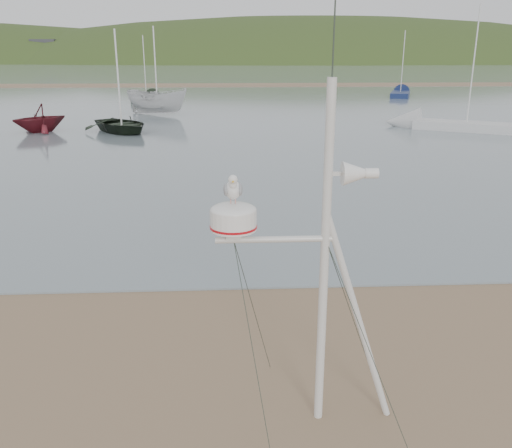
{
  "coord_description": "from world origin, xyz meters",
  "views": [
    {
      "loc": [
        1.25,
        -6.25,
        4.75
      ],
      "look_at": [
        1.63,
        1.0,
        2.4
      ],
      "focal_mm": 38.0,
      "sensor_mm": 36.0,
      "label": 1
    }
  ],
  "objects_px": {
    "boat_red": "(38,105)",
    "sailboat_white_near": "(428,124)",
    "boat_white": "(156,79)",
    "sailboat_dark_mid": "(151,97)",
    "boat_dark": "(119,93)",
    "mast_rig": "(317,333)",
    "sailboat_blue_far": "(401,93)"
  },
  "relations": [
    {
      "from": "mast_rig",
      "to": "boat_red",
      "type": "height_order",
      "value": "mast_rig"
    },
    {
      "from": "mast_rig",
      "to": "sailboat_dark_mid",
      "type": "bearing_deg",
      "value": 99.98
    },
    {
      "from": "sailboat_white_near",
      "to": "sailboat_dark_mid",
      "type": "distance_m",
      "value": 29.08
    },
    {
      "from": "boat_white",
      "to": "sailboat_white_near",
      "type": "height_order",
      "value": "sailboat_white_near"
    },
    {
      "from": "mast_rig",
      "to": "sailboat_white_near",
      "type": "distance_m",
      "value": 29.63
    },
    {
      "from": "boat_white",
      "to": "boat_red",
      "type": "bearing_deg",
      "value": 171.44
    },
    {
      "from": "mast_rig",
      "to": "sailboat_dark_mid",
      "type": "height_order",
      "value": "sailboat_dark_mid"
    },
    {
      "from": "boat_white",
      "to": "sailboat_white_near",
      "type": "bearing_deg",
      "value": -89.7
    },
    {
      "from": "boat_white",
      "to": "sailboat_blue_far",
      "type": "bearing_deg",
      "value": -29.52
    },
    {
      "from": "boat_dark",
      "to": "boat_white",
      "type": "relative_size",
      "value": 0.89
    },
    {
      "from": "boat_red",
      "to": "boat_white",
      "type": "relative_size",
      "value": 0.61
    },
    {
      "from": "boat_red",
      "to": "sailboat_dark_mid",
      "type": "relative_size",
      "value": 0.48
    },
    {
      "from": "mast_rig",
      "to": "sailboat_blue_far",
      "type": "bearing_deg",
      "value": 71.5
    },
    {
      "from": "sailboat_blue_far",
      "to": "sailboat_white_near",
      "type": "height_order",
      "value": "sailboat_white_near"
    },
    {
      "from": "boat_red",
      "to": "sailboat_dark_mid",
      "type": "bearing_deg",
      "value": 128.72
    },
    {
      "from": "boat_dark",
      "to": "boat_white",
      "type": "distance_m",
      "value": 9.25
    },
    {
      "from": "boat_dark",
      "to": "boat_white",
      "type": "height_order",
      "value": "boat_white"
    },
    {
      "from": "boat_red",
      "to": "sailboat_dark_mid",
      "type": "height_order",
      "value": "sailboat_dark_mid"
    },
    {
      "from": "mast_rig",
      "to": "sailboat_white_near",
      "type": "height_order",
      "value": "sailboat_white_near"
    },
    {
      "from": "mast_rig",
      "to": "boat_white",
      "type": "bearing_deg",
      "value": 100.07
    },
    {
      "from": "mast_rig",
      "to": "boat_white",
      "type": "relative_size",
      "value": 1.05
    },
    {
      "from": "mast_rig",
      "to": "boat_dark",
      "type": "bearing_deg",
      "value": 105.51
    },
    {
      "from": "boat_white",
      "to": "sailboat_dark_mid",
      "type": "relative_size",
      "value": 0.78
    },
    {
      "from": "sailboat_blue_far",
      "to": "boat_red",
      "type": "bearing_deg",
      "value": -139.43
    },
    {
      "from": "sailboat_blue_far",
      "to": "sailboat_dark_mid",
      "type": "xyz_separation_m",
      "value": [
        -26.06,
        -3.91,
        0.0
      ]
    },
    {
      "from": "mast_rig",
      "to": "sailboat_dark_mid",
      "type": "distance_m",
      "value": 49.23
    },
    {
      "from": "boat_red",
      "to": "sailboat_white_near",
      "type": "bearing_deg",
      "value": 49.39
    },
    {
      "from": "boat_white",
      "to": "sailboat_dark_mid",
      "type": "bearing_deg",
      "value": 35.17
    },
    {
      "from": "boat_dark",
      "to": "mast_rig",
      "type": "bearing_deg",
      "value": -113.38
    },
    {
      "from": "boat_white",
      "to": "sailboat_blue_far",
      "type": "distance_m",
      "value": 29.24
    },
    {
      "from": "sailboat_blue_far",
      "to": "mast_rig",
      "type": "bearing_deg",
      "value": -108.5
    },
    {
      "from": "mast_rig",
      "to": "boat_red",
      "type": "bearing_deg",
      "value": 114.42
    }
  ]
}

